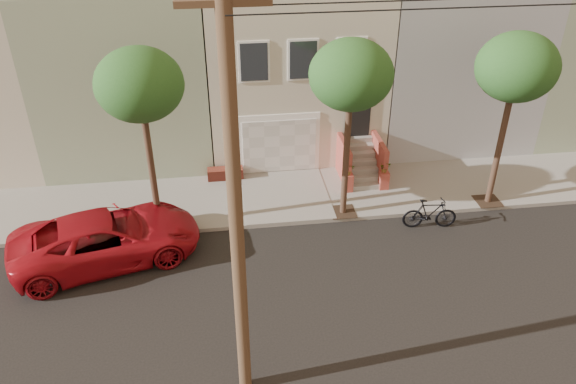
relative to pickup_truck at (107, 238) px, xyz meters
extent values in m
plane|color=black|center=(6.99, -2.44, -0.81)|extent=(90.00, 90.00, 0.00)
cube|color=gray|center=(6.99, 2.91, -0.74)|extent=(40.00, 3.70, 0.15)
cube|color=beige|center=(6.99, 8.76, 2.84)|extent=(7.00, 8.00, 7.00)
cube|color=gray|center=(0.19, 8.76, 2.84)|extent=(6.50, 8.00, 7.00)
cube|color=#979B9F|center=(13.79, 8.76, 2.84)|extent=(6.50, 8.00, 7.00)
cube|color=gray|center=(20.29, 8.76, 2.84)|extent=(6.50, 8.00, 7.00)
cube|color=white|center=(6.09, 4.78, 0.59)|extent=(3.20, 0.12, 2.50)
cube|color=silver|center=(6.09, 4.72, 0.49)|extent=(2.90, 0.06, 2.20)
cube|color=gray|center=(6.09, 2.91, -0.65)|extent=(3.20, 3.70, 0.02)
cube|color=maroon|center=(3.89, 4.46, -0.44)|extent=(1.40, 0.45, 0.44)
cube|color=black|center=(9.19, 4.73, 1.74)|extent=(1.00, 0.06, 2.00)
cube|color=#3F4751|center=(5.19, 4.73, 3.94)|extent=(1.00, 0.06, 1.40)
cube|color=white|center=(5.19, 4.75, 3.94)|extent=(1.15, 0.05, 1.55)
cube|color=#3F4751|center=(6.99, 4.73, 3.94)|extent=(1.00, 0.06, 1.40)
cube|color=white|center=(6.99, 4.75, 3.94)|extent=(1.15, 0.05, 1.55)
cube|color=#3F4751|center=(8.79, 4.73, 3.94)|extent=(1.00, 0.06, 1.40)
cube|color=white|center=(8.79, 4.75, 3.94)|extent=(1.15, 0.05, 1.55)
cube|color=gray|center=(9.19, 2.94, -0.56)|extent=(1.20, 0.28, 0.20)
cube|color=gray|center=(9.19, 3.22, -0.36)|extent=(1.20, 0.28, 0.20)
cube|color=gray|center=(9.19, 3.50, -0.16)|extent=(1.20, 0.28, 0.20)
cube|color=gray|center=(9.19, 3.78, 0.04)|extent=(1.20, 0.28, 0.20)
cube|color=gray|center=(9.19, 4.06, 0.24)|extent=(1.20, 0.28, 0.20)
cube|color=gray|center=(9.19, 4.34, 0.44)|extent=(1.20, 0.28, 0.20)
cube|color=gray|center=(9.19, 4.62, 0.64)|extent=(1.20, 0.28, 0.20)
cube|color=#973C31|center=(8.49, 3.78, 0.14)|extent=(0.18, 1.96, 1.60)
cube|color=#973C31|center=(9.89, 3.78, 0.14)|extent=(0.18, 1.96, 1.60)
cube|color=#973C31|center=(8.49, 2.90, -0.31)|extent=(0.35, 0.35, 0.70)
imported|color=#194619|center=(8.49, 2.90, 0.26)|extent=(0.40, 0.35, 0.45)
cube|color=#973C31|center=(9.89, 2.90, -0.31)|extent=(0.35, 0.35, 0.70)
imported|color=#194619|center=(9.89, 2.90, 0.26)|extent=(0.41, 0.35, 0.45)
cube|color=#2D2116|center=(1.49, 1.46, -0.66)|extent=(0.90, 0.90, 0.02)
cylinder|color=#372319|center=(1.49, 1.46, 1.44)|extent=(0.22, 0.22, 4.20)
ellipsoid|color=#194619|center=(1.49, 1.46, 4.49)|extent=(2.70, 2.57, 2.29)
cube|color=#2D2116|center=(7.99, 1.46, -0.66)|extent=(0.90, 0.90, 0.02)
cylinder|color=#372319|center=(7.99, 1.46, 1.44)|extent=(0.22, 0.22, 4.20)
ellipsoid|color=#194619|center=(7.99, 1.46, 4.49)|extent=(2.70, 2.57, 2.29)
cube|color=#2D2116|center=(13.49, 1.46, -0.66)|extent=(0.90, 0.90, 0.02)
cylinder|color=#372319|center=(13.49, 1.46, 1.44)|extent=(0.22, 0.22, 4.20)
ellipsoid|color=#194619|center=(13.49, 1.46, 4.49)|extent=(2.70, 2.57, 2.29)
cylinder|color=#473221|center=(3.99, -5.64, 4.19)|extent=(0.30, 0.30, 10.00)
cube|color=#473221|center=(3.99, -5.64, 8.39)|extent=(1.60, 0.12, 0.12)
imported|color=#A3101A|center=(0.00, 0.00, 0.00)|extent=(6.32, 4.07, 1.62)
imported|color=black|center=(10.80, 0.34, -0.25)|extent=(1.93, 0.73, 1.13)
camera|label=1|loc=(3.80, -15.02, 10.51)|focal=35.00mm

